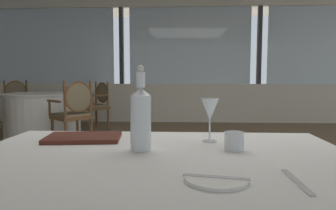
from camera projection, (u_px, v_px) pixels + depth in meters
name	position (u px, v px, depth m)	size (l,w,h in m)	color
ground_plane	(197.00, 191.00, 2.80)	(14.54, 14.54, 0.00)	#756047
window_wall_far	(189.00, 72.00, 6.87)	(9.62, 0.14, 2.76)	silver
side_plate	(216.00, 179.00, 0.86)	(0.18, 0.18, 0.01)	white
butter_knife	(216.00, 177.00, 0.86)	(0.18, 0.02, 0.00)	silver
dinner_fork	(297.00, 181.00, 0.85)	(0.21, 0.02, 0.00)	silver
water_bottle	(141.00, 117.00, 1.21)	(0.08, 0.08, 0.33)	white
wine_glass	(210.00, 110.00, 1.36)	(0.08, 0.08, 0.19)	white
water_tumbler	(234.00, 141.00, 1.22)	(0.08, 0.08, 0.07)	white
menu_book	(84.00, 138.00, 1.42)	(0.33, 0.21, 0.02)	#512319
background_table_0	(43.00, 115.00, 5.20)	(1.24, 1.24, 0.74)	white
dining_chair_0_0	(19.00, 101.00, 5.90)	(0.65, 0.66, 0.95)	brown
dining_chair_0_2	(74.00, 109.00, 4.45)	(0.65, 0.66, 0.96)	brown
dining_chair_0_3	(97.00, 102.00, 5.92)	(0.66, 0.65, 0.91)	brown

